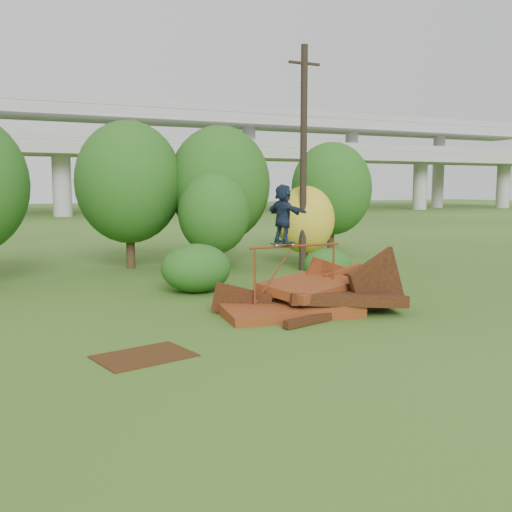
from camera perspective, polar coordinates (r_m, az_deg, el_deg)
name	(u,v)px	position (r m, az deg, el deg)	size (l,w,h in m)	color
ground	(318,327)	(14.41, 6.24, -7.04)	(240.00, 240.00, 0.00)	#2D5116
scrap_pile	(313,299)	(15.99, 5.76, -4.25)	(5.70, 3.21, 2.24)	#4B230D
grind_rail	(296,264)	(15.76, 3.98, -0.79)	(2.83, 0.20, 1.89)	#64280F
skateboard	(283,243)	(15.50, 2.73, 1.26)	(0.70, 0.22, 0.07)	black
skater	(283,214)	(15.44, 2.75, 4.25)	(1.48, 0.47, 1.59)	#17233A
flat_plate	(144,356)	(12.08, -11.12, -9.79)	(1.88, 1.34, 0.03)	#3B200C
tree_1	(129,182)	(24.96, -12.60, 7.20)	(4.51, 4.51, 6.27)	black
tree_2	(214,213)	(23.20, -4.22, 4.28)	(2.91, 2.91, 4.10)	black
tree_3	(220,184)	(25.31, -3.65, 7.17)	(4.44, 4.44, 6.16)	black
tree_4	(305,220)	(24.92, 4.93, 3.62)	(2.56, 2.56, 3.54)	black
tree_5	(331,189)	(29.37, 7.56, 6.66)	(4.09, 4.09, 5.74)	black
shrub_left	(196,268)	(18.93, -6.01, -1.21)	(2.33, 2.15, 1.61)	#1E4913
shrub_right	(328,266)	(20.71, 7.17, -1.00)	(1.81, 1.66, 1.28)	#1E4913
utility_pole	(303,158)	(23.82, 4.77, 9.73)	(1.40, 0.28, 9.16)	black
freeway_overpass	(57,131)	(75.59, -19.25, 11.68)	(160.00, 15.00, 13.70)	gray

